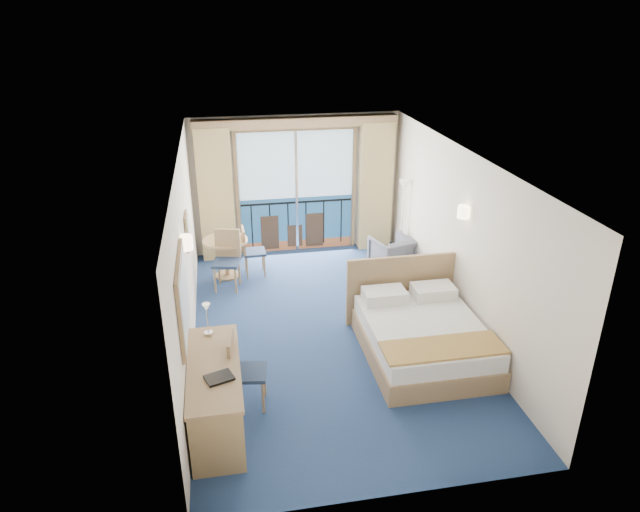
% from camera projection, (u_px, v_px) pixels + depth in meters
% --- Properties ---
extents(floor, '(6.50, 6.50, 0.00)m').
position_uv_depth(floor, '(328.00, 331.00, 8.71)').
color(floor, navy).
rests_on(floor, ground).
extents(room_walls, '(4.04, 6.54, 2.72)m').
position_uv_depth(room_walls, '(329.00, 222.00, 7.99)').
color(room_walls, white).
rests_on(room_walls, ground).
extents(balcony_door, '(2.36, 0.03, 2.52)m').
position_uv_depth(balcony_door, '(296.00, 195.00, 11.13)').
color(balcony_door, navy).
rests_on(balcony_door, room_walls).
extents(curtain_left, '(0.65, 0.22, 2.55)m').
position_uv_depth(curtain_left, '(216.00, 196.00, 10.69)').
color(curtain_left, tan).
rests_on(curtain_left, room_walls).
extents(curtain_right, '(0.65, 0.22, 2.55)m').
position_uv_depth(curtain_right, '(375.00, 187.00, 11.20)').
color(curtain_right, tan).
rests_on(curtain_right, room_walls).
extents(pelmet, '(3.80, 0.25, 0.18)m').
position_uv_depth(pelmet, '(296.00, 122.00, 10.45)').
color(pelmet, '#9D8455').
rests_on(pelmet, room_walls).
extents(mirror, '(0.05, 1.25, 0.95)m').
position_uv_depth(mirror, '(183.00, 298.00, 6.40)').
color(mirror, '#9D8455').
rests_on(mirror, room_walls).
extents(wall_print, '(0.04, 0.42, 0.52)m').
position_uv_depth(wall_print, '(187.00, 231.00, 8.14)').
color(wall_print, '#9D8455').
rests_on(wall_print, room_walls).
extents(sconce_left, '(0.18, 0.18, 0.18)m').
position_uv_depth(sconce_left, '(186.00, 243.00, 7.10)').
color(sconce_left, '#FFDFB2').
rests_on(sconce_left, room_walls).
extents(sconce_right, '(0.18, 0.18, 0.18)m').
position_uv_depth(sconce_right, '(464.00, 212.00, 8.14)').
color(sconce_right, '#FFDFB2').
rests_on(sconce_right, room_walls).
extents(bed, '(1.75, 2.08, 1.10)m').
position_uv_depth(bed, '(422.00, 335.00, 8.02)').
color(bed, '#9D8455').
rests_on(bed, ground).
extents(nightstand, '(0.46, 0.44, 0.61)m').
position_uv_depth(nightstand, '(430.00, 293.00, 9.20)').
color(nightstand, '#A28155').
rests_on(nightstand, ground).
extents(phone, '(0.22, 0.18, 0.08)m').
position_uv_depth(phone, '(428.00, 273.00, 9.07)').
color(phone, white).
rests_on(phone, nightstand).
extents(armchair, '(0.84, 0.86, 0.63)m').
position_uv_depth(armchair, '(392.00, 253.00, 10.62)').
color(armchair, '#4B4E5B').
rests_on(armchair, ground).
extents(floor_lamp, '(0.22, 0.22, 1.61)m').
position_uv_depth(floor_lamp, '(404.00, 201.00, 10.59)').
color(floor_lamp, silver).
rests_on(floor_lamp, ground).
extents(desk, '(0.60, 1.74, 0.82)m').
position_uv_depth(desk, '(216.00, 418.00, 6.20)').
color(desk, '#9D8455').
rests_on(desk, ground).
extents(desk_chair, '(0.49, 0.48, 0.98)m').
position_uv_depth(desk_chair, '(242.00, 367.00, 6.89)').
color(desk_chair, '#20304C').
rests_on(desk_chair, ground).
extents(folder, '(0.35, 0.31, 0.03)m').
position_uv_depth(folder, '(219.00, 378.00, 6.23)').
color(folder, black).
rests_on(folder, desk).
extents(desk_lamp, '(0.11, 0.11, 0.41)m').
position_uv_depth(desk_lamp, '(207.00, 313.00, 6.95)').
color(desk_lamp, silver).
rests_on(desk_lamp, desk).
extents(round_table, '(0.80, 0.80, 0.72)m').
position_uv_depth(round_table, '(226.00, 248.00, 10.24)').
color(round_table, '#9D8455').
rests_on(round_table, ground).
extents(table_chair_a, '(0.41, 0.40, 0.91)m').
position_uv_depth(table_chair_a, '(250.00, 249.00, 10.31)').
color(table_chair_a, '#20304C').
rests_on(table_chair_a, ground).
extents(table_chair_b, '(0.53, 0.54, 1.03)m').
position_uv_depth(table_chair_b, '(227.00, 256.00, 9.85)').
color(table_chair_b, '#20304C').
rests_on(table_chair_b, ground).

